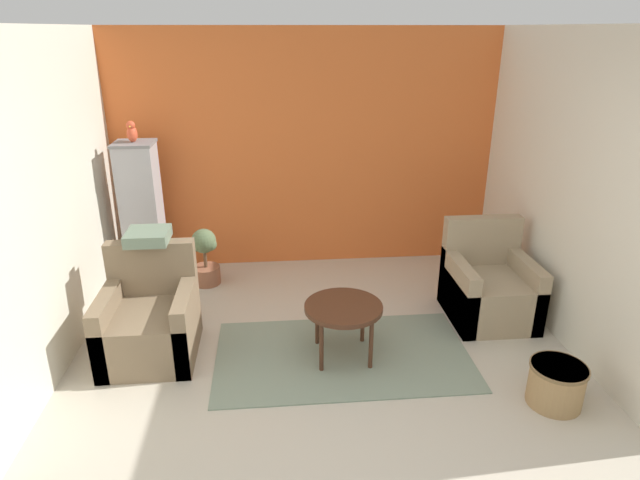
% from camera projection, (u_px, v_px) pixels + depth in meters
% --- Properties ---
extents(ground_plane, '(20.00, 20.00, 0.00)m').
position_uv_depth(ground_plane, '(344.00, 474.00, 3.35)').
color(ground_plane, beige).
rests_on(ground_plane, ground).
extents(wall_back_accent, '(4.36, 0.06, 2.64)m').
position_uv_depth(wall_back_accent, '(306.00, 152.00, 5.99)').
color(wall_back_accent, orange).
rests_on(wall_back_accent, ground_plane).
extents(wall_left, '(0.06, 3.35, 2.64)m').
position_uv_depth(wall_left, '(50.00, 203.00, 4.23)').
color(wall_left, beige).
rests_on(wall_left, ground_plane).
extents(wall_right, '(0.06, 3.35, 2.64)m').
position_uv_depth(wall_right, '(569.00, 189.00, 4.59)').
color(wall_right, beige).
rests_on(wall_right, ground_plane).
extents(area_rug, '(2.15, 1.23, 0.01)m').
position_uv_depth(area_rug, '(343.00, 355.00, 4.56)').
color(area_rug, gray).
rests_on(area_rug, ground_plane).
extents(coffee_table, '(0.65, 0.65, 0.49)m').
position_uv_depth(coffee_table, '(343.00, 311.00, 4.40)').
color(coffee_table, '#472819').
rests_on(coffee_table, ground_plane).
extents(armchair_left, '(0.75, 0.80, 0.91)m').
position_uv_depth(armchair_left, '(150.00, 323.00, 4.50)').
color(armchair_left, '#7A664C').
rests_on(armchair_left, ground_plane).
extents(armchair_right, '(0.75, 0.80, 0.91)m').
position_uv_depth(armchair_right, '(489.00, 288.00, 5.10)').
color(armchair_right, '#9E896B').
rests_on(armchair_right, ground_plane).
extents(birdcage, '(0.51, 0.51, 1.55)m').
position_uv_depth(birdcage, '(143.00, 219.00, 5.62)').
color(birdcage, slate).
rests_on(birdcage, ground_plane).
extents(parrot, '(0.10, 0.18, 0.22)m').
position_uv_depth(parrot, '(132.00, 132.00, 5.29)').
color(parrot, '#D14C2D').
rests_on(parrot, birdcage).
extents(potted_plant, '(0.30, 0.30, 0.63)m').
position_uv_depth(potted_plant, '(205.00, 256.00, 5.75)').
color(potted_plant, brown).
rests_on(potted_plant, ground_plane).
extents(wicker_basket, '(0.41, 0.41, 0.32)m').
position_uv_depth(wicker_basket, '(556.00, 383.00, 3.93)').
color(wicker_basket, '#A37F51').
rests_on(wicker_basket, ground_plane).
extents(throw_pillow, '(0.35, 0.35, 0.10)m').
position_uv_depth(throw_pillow, '(148.00, 236.00, 4.53)').
color(throw_pillow, slate).
rests_on(throw_pillow, armchair_left).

